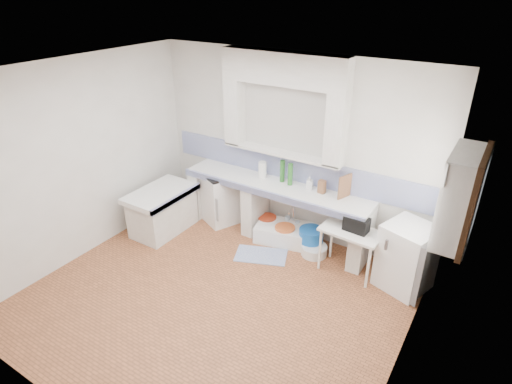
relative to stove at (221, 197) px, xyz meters
The scene contains 36 objects.
floor 2.05m from the stove, 56.49° to the right, with size 4.50×4.50×0.00m, color #9D5934.
ceiling 3.12m from the stove, 56.49° to the right, with size 4.50×4.50×0.00m, color silver.
wall_back 1.52m from the stove, 16.24° to the left, with size 4.50×4.50×0.00m, color silver.
wall_front 3.96m from the stove, 73.20° to the right, with size 4.50×4.50×0.00m, color silver.
wall_left 2.25m from the stove, 124.21° to the right, with size 4.50×4.50×0.00m, color silver.
wall_right 3.88m from the stove, 26.52° to the right, with size 4.50×4.50×0.00m, color silver.
alcove_mass 2.39m from the stove, 11.11° to the left, with size 1.90×0.25×0.45m, color silver.
window_frame 3.76m from the stove, ahead, with size 0.35×0.86×1.06m, color #3A2112.
lace_valance 3.76m from the stove, ahead, with size 0.01×0.84×0.24m, color white.
counter_slab 1.10m from the stove, ahead, with size 3.00×0.60×0.08m, color white.
counter_lip 1.13m from the stove, 14.25° to the right, with size 3.00×0.04×0.10m, color navy.
counter_pier_left 0.39m from the stove, behind, with size 0.20×0.55×0.82m, color silver.
counter_pier_mid 0.66m from the stove, ahead, with size 0.20×0.55×0.82m, color silver.
counter_pier_right 2.41m from the stove, ahead, with size 0.20×0.55×0.82m, color silver.
peninsula_top 1.01m from the stove, 127.22° to the right, with size 0.70×1.10×0.08m, color white.
peninsula_base 0.98m from the stove, 127.22° to the right, with size 0.60×1.00×0.62m, color silver.
peninsula_lip 0.85m from the stove, 108.50° to the right, with size 0.04×1.10×0.10m, color navy.
backsplash 1.34m from the stove, 15.52° to the left, with size 4.27×0.03×0.40m, color navy.
stove is the anchor object (origin of this frame).
sink 1.29m from the stove, ahead, with size 0.95×0.51×0.23m, color white.
side_table 2.35m from the stove, ahead, with size 0.80×0.45×0.04m, color white.
fridge 3.07m from the stove, ahead, with size 0.59×0.59×0.91m, color white.
bucket_red 0.91m from the stove, ahead, with size 0.29×0.29×0.28m, color #AD3419.
bucket_orange 1.29m from the stove, ahead, with size 0.31×0.31×0.29m, color #D8622D.
bucket_blue 1.68m from the stove, ahead, with size 0.37×0.37×0.34m, color blue.
basin_white 1.81m from the stove, ahead, with size 0.38×0.38×0.15m, color white.
water_bottle_a 1.20m from the stove, ahead, with size 0.08×0.08×0.31m, color silver.
water_bottle_b 1.38m from the stove, ahead, with size 0.08×0.08×0.28m, color silver.
black_bag 2.42m from the stove, ahead, with size 0.32×0.18×0.20m, color black.
green_bottle_a 1.25m from the stove, ahead, with size 0.07×0.07×0.34m, color #276824.
green_bottle_b 1.37m from the stove, ahead, with size 0.07×0.07×0.34m, color #276824.
knife_block 1.82m from the stove, ahead, with size 0.10×0.08×0.20m, color brown.
cutting_board 2.15m from the stove, ahead, with size 0.02×0.25×0.34m, color brown.
paper_towel 0.95m from the stove, 11.83° to the left, with size 0.13×0.13×0.25m, color white.
soap_bottle 1.62m from the stove, ahead, with size 0.09×0.09×0.20m, color white.
rug 1.32m from the stove, 26.51° to the right, with size 0.75×0.43×0.01m, color #3C4F94.
Camera 1 is at (2.69, -3.29, 3.66)m, focal length 29.64 mm.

